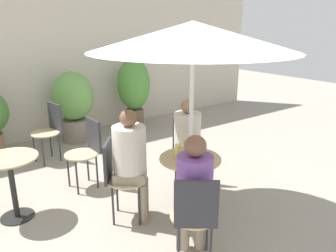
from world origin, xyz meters
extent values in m
plane|color=gray|center=(0.00, 0.00, 0.00)|extent=(20.00, 20.00, 0.00)
cube|color=beige|center=(0.00, 3.76, 1.50)|extent=(10.00, 0.06, 3.00)
cylinder|color=black|center=(0.22, 0.03, 0.01)|extent=(0.36, 0.36, 0.01)
cylinder|color=black|center=(0.22, 0.03, 0.36)|extent=(0.06, 0.06, 0.69)
cylinder|color=tan|center=(0.22, 0.03, 0.72)|extent=(0.65, 0.65, 0.02)
cylinder|color=black|center=(-1.34, 1.17, 0.01)|extent=(0.36, 0.36, 0.01)
cylinder|color=black|center=(-1.34, 1.17, 0.36)|extent=(0.06, 0.06, 0.69)
cylinder|color=tan|center=(-1.34, 1.17, 0.72)|extent=(0.60, 0.60, 0.02)
cylinder|color=tan|center=(0.62, 0.57, 0.47)|extent=(0.43, 0.43, 0.02)
cylinder|color=#2D2D33|center=(0.81, 0.60, 0.23)|extent=(0.02, 0.02, 0.46)
cylinder|color=#2D2D33|center=(0.59, 0.77, 0.23)|extent=(0.02, 0.02, 0.46)
cylinder|color=#2D2D33|center=(0.65, 0.38, 0.23)|extent=(0.02, 0.02, 0.46)
cylinder|color=#2D2D33|center=(0.43, 0.54, 0.23)|extent=(0.02, 0.02, 0.46)
cube|color=#2D2D33|center=(0.73, 0.73, 0.69)|extent=(0.31, 0.24, 0.43)
cylinder|color=tan|center=(-0.33, 0.43, 0.47)|extent=(0.43, 0.43, 0.02)
cylinder|color=#2D2D33|center=(-0.36, 0.62, 0.23)|extent=(0.02, 0.02, 0.46)
cylinder|color=#2D2D33|center=(-0.52, 0.40, 0.23)|extent=(0.02, 0.02, 0.46)
cylinder|color=#2D2D33|center=(-0.14, 0.46, 0.23)|extent=(0.02, 0.02, 0.46)
cylinder|color=#2D2D33|center=(-0.30, 0.24, 0.23)|extent=(0.02, 0.02, 0.46)
cube|color=#2D2D33|center=(-0.48, 0.54, 0.69)|extent=(0.24, 0.31, 0.43)
cylinder|color=tan|center=(-0.19, -0.52, 0.47)|extent=(0.43, 0.43, 0.02)
cylinder|color=#2D2D33|center=(-0.38, -0.55, 0.23)|extent=(0.02, 0.02, 0.46)
cylinder|color=#2D2D33|center=(-0.16, -0.71, 0.23)|extent=(0.02, 0.02, 0.46)
cylinder|color=#2D2D33|center=(-0.22, -0.33, 0.23)|extent=(0.02, 0.02, 0.46)
cylinder|color=#2D2D33|center=(0.01, -0.49, 0.23)|extent=(0.02, 0.02, 0.46)
cube|color=#2D2D33|center=(-0.30, -0.67, 0.69)|extent=(0.31, 0.24, 0.43)
cylinder|color=tan|center=(-0.46, 1.41, 0.47)|extent=(0.43, 0.43, 0.02)
cylinder|color=#2D2D33|center=(-0.31, 1.27, 0.23)|extent=(0.02, 0.02, 0.46)
cylinder|color=#2D2D33|center=(-0.33, 1.55, 0.23)|extent=(0.02, 0.02, 0.46)
cylinder|color=#2D2D33|center=(-0.59, 1.26, 0.23)|extent=(0.02, 0.02, 0.46)
cylinder|color=#2D2D33|center=(-0.60, 1.54, 0.23)|extent=(0.02, 0.02, 0.46)
cube|color=#2D2D33|center=(-0.27, 1.41, 0.69)|extent=(0.05, 0.36, 0.43)
cylinder|color=tan|center=(-0.58, 2.55, 0.47)|extent=(0.43, 0.43, 0.02)
cylinder|color=#2D2D33|center=(-0.42, 2.44, 0.23)|extent=(0.02, 0.02, 0.46)
cylinder|color=#2D2D33|center=(-0.47, 2.71, 0.23)|extent=(0.02, 0.02, 0.46)
cylinder|color=#2D2D33|center=(-0.69, 2.38, 0.23)|extent=(0.02, 0.02, 0.46)
cylinder|color=#2D2D33|center=(-0.74, 2.66, 0.23)|extent=(0.02, 0.02, 0.46)
cube|color=#2D2D33|center=(-0.39, 2.59, 0.69)|extent=(0.10, 0.36, 0.43)
cylinder|color=#2D2D33|center=(0.46, 0.49, 0.23)|extent=(0.10, 0.10, 0.45)
cylinder|color=#2D2D33|center=(0.58, 0.40, 0.23)|extent=(0.10, 0.10, 0.45)
cube|color=#2D2D33|center=(0.60, 0.54, 0.53)|extent=(0.41, 0.42, 0.10)
cylinder|color=beige|center=(0.60, 0.54, 0.81)|extent=(0.33, 0.33, 0.47)
sphere|color=#9E7051|center=(0.60, 0.54, 1.13)|extent=(0.17, 0.17, 0.17)
cylinder|color=gray|center=(-0.24, 0.26, 0.23)|extent=(0.11, 0.11, 0.45)
cylinder|color=gray|center=(-0.14, 0.39, 0.23)|extent=(0.11, 0.11, 0.45)
cube|color=gray|center=(-0.30, 0.41, 0.53)|extent=(0.45, 0.44, 0.11)
cylinder|color=beige|center=(-0.30, 0.41, 0.83)|extent=(0.35, 0.35, 0.49)
sphere|color=brown|center=(-0.30, 0.41, 1.16)|extent=(0.18, 0.18, 0.18)
cylinder|color=gray|center=(-0.03, -0.43, 0.23)|extent=(0.10, 0.10, 0.45)
cylinder|color=gray|center=(-0.15, -0.35, 0.23)|extent=(0.10, 0.10, 0.45)
cube|color=gray|center=(-0.16, -0.49, 0.53)|extent=(0.40, 0.41, 0.10)
cylinder|color=#7A4C9E|center=(-0.16, -0.49, 0.79)|extent=(0.32, 0.32, 0.44)
sphere|color=brown|center=(-0.16, -0.49, 1.11)|extent=(0.19, 0.19, 0.19)
cylinder|color=#DBC65B|center=(0.27, 0.15, 0.81)|extent=(0.07, 0.07, 0.16)
cylinder|color=#DBC65B|center=(0.10, 0.10, 0.80)|extent=(0.06, 0.06, 0.15)
cylinder|color=#B28433|center=(0.15, -0.09, 0.82)|extent=(0.06, 0.06, 0.18)
cylinder|color=beige|center=(0.34, -0.01, 0.81)|extent=(0.06, 0.06, 0.16)
cylinder|color=slate|center=(0.13, 3.22, 0.20)|extent=(0.46, 0.46, 0.41)
ellipsoid|color=#609947|center=(0.13, 3.22, 0.84)|extent=(0.72, 0.72, 0.87)
cylinder|color=brown|center=(1.40, 3.22, 0.21)|extent=(0.36, 0.36, 0.41)
ellipsoid|color=#4C8938|center=(1.40, 3.22, 0.93)|extent=(0.65, 0.65, 1.03)
cylinder|color=silver|center=(0.22, 0.03, 1.05)|extent=(0.04, 0.04, 2.10)
cone|color=silver|center=(0.22, 0.03, 1.96)|extent=(2.01, 2.01, 0.28)
camera|label=1|loc=(-1.84, -2.42, 2.08)|focal=35.00mm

